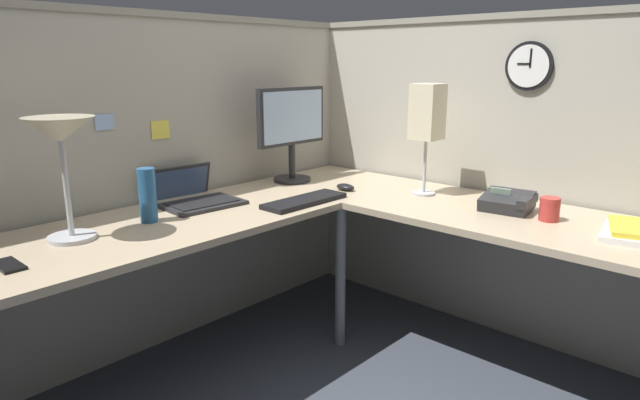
# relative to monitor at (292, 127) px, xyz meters

# --- Properties ---
(ground_plane) EXTENTS (6.80, 6.80, 0.00)m
(ground_plane) POSITION_rel_monitor_xyz_m (-0.32, -0.64, -1.02)
(ground_plane) COLOR #383D47
(cubicle_wall_back) EXTENTS (2.57, 0.12, 1.58)m
(cubicle_wall_back) POSITION_rel_monitor_xyz_m (-0.68, 0.23, -0.23)
(cubicle_wall_back) COLOR #A8A393
(cubicle_wall_back) RESTS_ON ground
(cubicle_wall_right) EXTENTS (0.12, 2.37, 1.58)m
(cubicle_wall_right) POSITION_rel_monitor_xyz_m (0.55, -0.90, -0.23)
(cubicle_wall_right) COLOR #A8A393
(cubicle_wall_right) RESTS_ON ground
(desk) EXTENTS (2.35, 2.15, 0.73)m
(desk) POSITION_rel_monitor_xyz_m (-0.46, -0.69, -0.39)
(desk) COLOR tan
(desk) RESTS_ON ground
(monitor) EXTENTS (0.46, 0.20, 0.50)m
(monitor) POSITION_rel_monitor_xyz_m (0.00, 0.00, 0.00)
(monitor) COLOR #232326
(monitor) RESTS_ON desk
(laptop) EXTENTS (0.37, 0.40, 0.22)m
(laptop) POSITION_rel_monitor_xyz_m (-0.63, 0.02, -0.27)
(laptop) COLOR #232326
(laptop) RESTS_ON desk
(keyboard) EXTENTS (0.43, 0.14, 0.02)m
(keyboard) POSITION_rel_monitor_xyz_m (-0.30, -0.38, -0.28)
(keyboard) COLOR black
(keyboard) RESTS_ON desk
(computer_mouse) EXTENTS (0.06, 0.10, 0.03)m
(computer_mouse) POSITION_rel_monitor_xyz_m (0.03, -0.35, -0.28)
(computer_mouse) COLOR black
(computer_mouse) RESTS_ON desk
(desk_lamp_dome) EXTENTS (0.24, 0.24, 0.44)m
(desk_lamp_dome) POSITION_rel_monitor_xyz_m (-1.25, -0.12, 0.07)
(desk_lamp_dome) COLOR #B7BABF
(desk_lamp_dome) RESTS_ON desk
(cell_phone) EXTENTS (0.07, 0.14, 0.01)m
(cell_phone) POSITION_rel_monitor_xyz_m (-1.51, -0.25, -0.29)
(cell_phone) COLOR black
(cell_phone) RESTS_ON desk
(thermos_flask) EXTENTS (0.07, 0.07, 0.22)m
(thermos_flask) POSITION_rel_monitor_xyz_m (-0.94, -0.12, -0.18)
(thermos_flask) COLOR #26598C
(thermos_flask) RESTS_ON desk
(office_phone) EXTENTS (0.21, 0.23, 0.11)m
(office_phone) POSITION_rel_monitor_xyz_m (0.20, -1.12, -0.26)
(office_phone) COLOR #232326
(office_phone) RESTS_ON desk
(book_stack) EXTENTS (0.32, 0.27, 0.04)m
(book_stack) POSITION_rel_monitor_xyz_m (0.17, -1.63, -0.27)
(book_stack) COLOR silver
(book_stack) RESTS_ON desk
(desk_lamp_paper) EXTENTS (0.13, 0.13, 0.53)m
(desk_lamp_paper) POSITION_rel_monitor_xyz_m (0.22, -0.69, 0.09)
(desk_lamp_paper) COLOR #B7BABF
(desk_lamp_paper) RESTS_ON desk
(coffee_mug) EXTENTS (0.08, 0.08, 0.10)m
(coffee_mug) POSITION_rel_monitor_xyz_m (0.17, -1.31, -0.25)
(coffee_mug) COLOR #B2332D
(coffee_mug) RESTS_ON desk
(wall_clock) EXTENTS (0.04, 0.22, 0.22)m
(wall_clock) POSITION_rel_monitor_xyz_m (0.50, -1.04, 0.32)
(wall_clock) COLOR black
(pinned_note_leftmost) EXTENTS (0.09, 0.00, 0.08)m
(pinned_note_leftmost) POSITION_rel_monitor_xyz_m (-0.67, 0.18, 0.03)
(pinned_note_leftmost) COLOR #EAD84C
(pinned_note_middle) EXTENTS (0.08, 0.00, 0.07)m
(pinned_note_middle) POSITION_rel_monitor_xyz_m (-0.94, 0.18, 0.09)
(pinned_note_middle) COLOR #99B7E5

